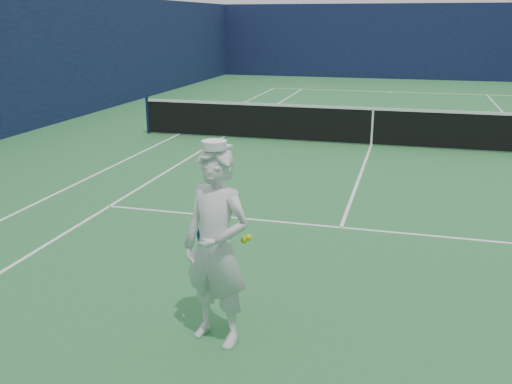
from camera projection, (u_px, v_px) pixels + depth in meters
ground at (371, 146)px, 15.01m from camera, size 80.00×80.00×0.00m
court_markings at (371, 145)px, 15.01m from camera, size 11.03×23.83×0.01m
windscreen_fence at (376, 68)px, 14.43m from camera, size 20.12×36.12×4.00m
tennis_net at (372, 125)px, 14.85m from camera, size 12.88×0.09×1.07m
tennis_player at (216, 247)px, 5.66m from camera, size 0.85×0.70×2.11m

